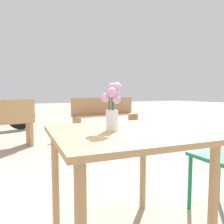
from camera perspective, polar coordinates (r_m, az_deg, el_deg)
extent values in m
cube|color=tan|center=(1.31, 2.87, -5.56)|extent=(0.90, 0.91, 0.03)
cylinder|color=tan|center=(1.36, 24.85, -22.05)|extent=(0.05, 0.05, 0.70)
cylinder|color=tan|center=(1.65, -14.55, -16.72)|extent=(0.05, 0.05, 0.70)
cylinder|color=tan|center=(1.87, 8.07, -13.97)|extent=(0.05, 0.05, 0.70)
cylinder|color=silver|center=(1.29, 0.00, -2.23)|extent=(0.07, 0.07, 0.13)
cylinder|color=silver|center=(1.29, 0.00, -3.33)|extent=(0.06, 0.06, 0.07)
cylinder|color=#337038|center=(1.29, 0.29, 0.43)|extent=(0.01, 0.01, 0.23)
sphere|color=#CC99C6|center=(1.30, 1.13, 6.31)|extent=(0.07, 0.07, 0.07)
cylinder|color=#337038|center=(1.30, 0.04, 0.58)|extent=(0.01, 0.01, 0.23)
sphere|color=#CC99C6|center=(1.32, 0.08, 6.37)|extent=(0.06, 0.06, 0.06)
cylinder|color=#337038|center=(1.30, -0.69, -0.78)|extent=(0.01, 0.01, 0.17)
sphere|color=#CC99C6|center=(1.30, -1.51, 3.76)|extent=(0.06, 0.06, 0.06)
cylinder|color=#337038|center=(1.28, -0.77, -0.78)|extent=(0.01, 0.01, 0.17)
sphere|color=#CC99C6|center=(1.27, -1.75, 3.74)|extent=(0.05, 0.05, 0.05)
cylinder|color=#337038|center=(1.28, 0.02, -0.17)|extent=(0.01, 0.01, 0.20)
sphere|color=#CC99C6|center=(1.25, 0.09, 5.11)|extent=(0.06, 0.06, 0.06)
cylinder|color=#337038|center=(1.28, 0.41, -1.01)|extent=(0.01, 0.01, 0.16)
sphere|color=#CC99C6|center=(1.26, 1.19, 3.28)|extent=(0.05, 0.05, 0.05)
cube|color=#197A47|center=(1.94, 27.14, -10.34)|extent=(0.42, 0.42, 0.03)
cylinder|color=#197A47|center=(1.99, 19.68, -16.89)|extent=(0.03, 0.03, 0.45)
cylinder|color=#197A47|center=(2.24, 26.07, -14.70)|extent=(0.03, 0.03, 0.45)
cube|color=tan|center=(4.33, -20.73, -5.24)|extent=(0.10, 0.33, 0.43)
cube|color=tan|center=(5.16, -1.27, -0.82)|extent=(1.70, 0.51, 0.02)
cube|color=tan|center=(5.28, -2.19, 1.60)|extent=(1.67, 0.19, 0.40)
cube|color=tan|center=(5.63, 5.51, -2.66)|extent=(0.09, 0.33, 0.43)
cube|color=tan|center=(4.83, -9.19, -3.97)|extent=(0.09, 0.33, 0.43)
cylinder|color=black|center=(6.25, -22.71, -0.93)|extent=(0.72, 0.09, 0.72)
cube|color=#2D6633|center=(6.23, -23.31, 2.67)|extent=(0.08, 0.44, 0.02)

